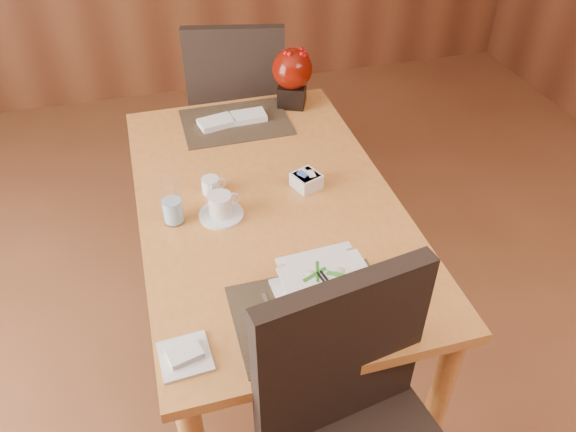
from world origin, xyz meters
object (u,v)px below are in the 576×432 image
object	(u,v)px
berry_decor	(292,74)
coffee_cup	(221,207)
far_chair	(239,105)
soup_setting	(328,292)
water_glass	(172,202)
creamer_jug	(211,185)
sugar_caddy	(306,181)
bread_plate	(185,356)
dining_table	(267,220)

from	to	relation	value
berry_decor	coffee_cup	bearing A→B (deg)	-123.10
berry_decor	far_chair	distance (m)	0.51
soup_setting	water_glass	distance (m)	0.62
soup_setting	creamer_jug	xyz separation A→B (m)	(-0.23, 0.62, -0.02)
sugar_caddy	bread_plate	distance (m)	0.82
coffee_cup	sugar_caddy	distance (m)	0.34
creamer_jug	sugar_caddy	world-z (taller)	creamer_jug
sugar_caddy	soup_setting	bearing A→B (deg)	-101.13
berry_decor	bread_plate	world-z (taller)	berry_decor
water_glass	sugar_caddy	size ratio (longest dim) A/B	1.83
soup_setting	berry_decor	bearing A→B (deg)	75.72
soup_setting	sugar_caddy	size ratio (longest dim) A/B	3.12
creamer_jug	berry_decor	distance (m)	0.72
soup_setting	creamer_jug	size ratio (longest dim) A/B	3.43
sugar_caddy	bread_plate	bearing A→B (deg)	-129.83
bread_plate	coffee_cup	bearing A→B (deg)	70.32
coffee_cup	bread_plate	size ratio (longest dim) A/B	1.15
dining_table	soup_setting	size ratio (longest dim) A/B	5.32
coffee_cup	bread_plate	xyz separation A→B (m)	(-0.20, -0.55, -0.03)
water_glass	berry_decor	xyz separation A→B (m)	(0.61, 0.67, 0.06)
dining_table	creamer_jug	distance (m)	0.24
soup_setting	berry_decor	world-z (taller)	berry_decor
water_glass	soup_setting	bearing A→B (deg)	-52.50
soup_setting	coffee_cup	xyz separation A→B (m)	(-0.22, 0.48, -0.02)
coffee_cup	creamer_jug	size ratio (longest dim) A/B	1.87
coffee_cup	water_glass	bearing A→B (deg)	175.39
water_glass	sugar_caddy	xyz separation A→B (m)	(0.49, 0.07, -0.06)
sugar_caddy	coffee_cup	bearing A→B (deg)	-166.19
soup_setting	water_glass	size ratio (longest dim) A/B	1.70
dining_table	sugar_caddy	distance (m)	0.20
coffee_cup	berry_decor	size ratio (longest dim) A/B	0.59
sugar_caddy	berry_decor	world-z (taller)	berry_decor
coffee_cup	creamer_jug	world-z (taller)	coffee_cup
water_glass	berry_decor	size ratio (longest dim) A/B	0.64
sugar_caddy	dining_table	bearing A→B (deg)	-168.18
soup_setting	bread_plate	size ratio (longest dim) A/B	2.12
coffee_cup	dining_table	bearing A→B (deg)	15.59
water_glass	sugar_caddy	bearing A→B (deg)	7.98
dining_table	bread_plate	distance (m)	0.71
coffee_cup	far_chair	size ratio (longest dim) A/B	0.15
coffee_cup	water_glass	distance (m)	0.16
berry_decor	dining_table	bearing A→B (deg)	-113.30
berry_decor	creamer_jug	bearing A→B (deg)	-130.04
dining_table	far_chair	bearing A→B (deg)	84.56
coffee_cup	water_glass	size ratio (longest dim) A/B	0.93
dining_table	berry_decor	distance (m)	0.74
dining_table	coffee_cup	distance (m)	0.22
water_glass	dining_table	bearing A→B (deg)	6.13
soup_setting	far_chair	xyz separation A→B (m)	(0.05, 1.53, -0.22)
water_glass	far_chair	world-z (taller)	far_chair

